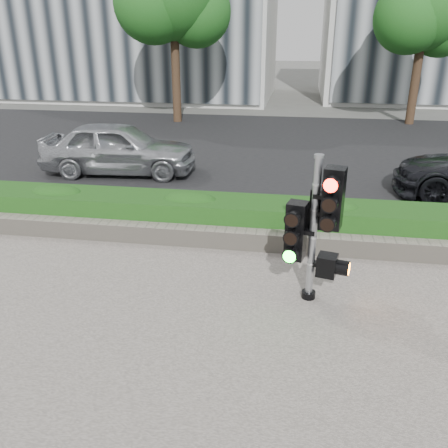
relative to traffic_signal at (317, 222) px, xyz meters
name	(u,v)px	position (x,y,z in m)	size (l,w,h in m)	color
ground	(231,303)	(-1.17, -0.31, -1.25)	(120.00, 120.00, 0.00)	#51514C
sidewalk	(196,432)	(-1.17, -2.81, -1.23)	(16.00, 11.00, 0.03)	#9E9389
road	(273,149)	(-1.17, 9.69, -1.24)	(60.00, 13.00, 0.02)	black
curb	(253,221)	(-1.17, 2.84, -1.19)	(60.00, 0.25, 0.12)	gray
stone_wall	(246,239)	(-1.17, 1.59, -1.05)	(12.00, 0.32, 0.34)	gray
hedge	(250,218)	(-1.17, 2.24, -0.88)	(12.00, 1.00, 0.68)	#2E7022
tree_right	(425,10)	(4.31, 15.24, 3.23)	(4.10, 3.58, 6.53)	black
traffic_signal	(317,222)	(0.00, 0.00, 0.00)	(0.80, 0.64, 2.20)	black
car_silver	(119,148)	(-5.24, 5.97, -0.51)	(1.70, 4.23, 1.44)	#A6A8AD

